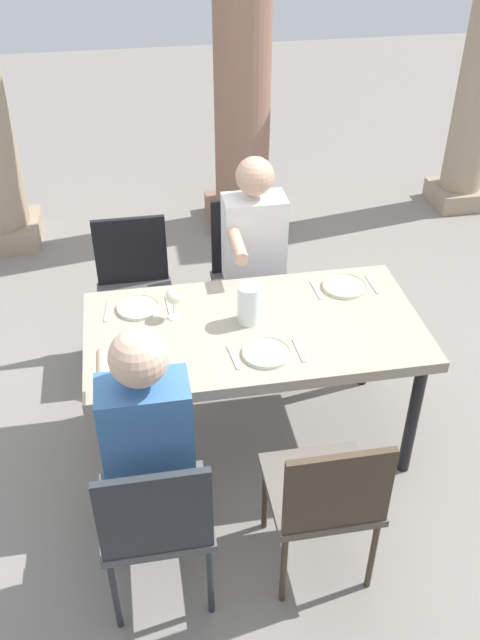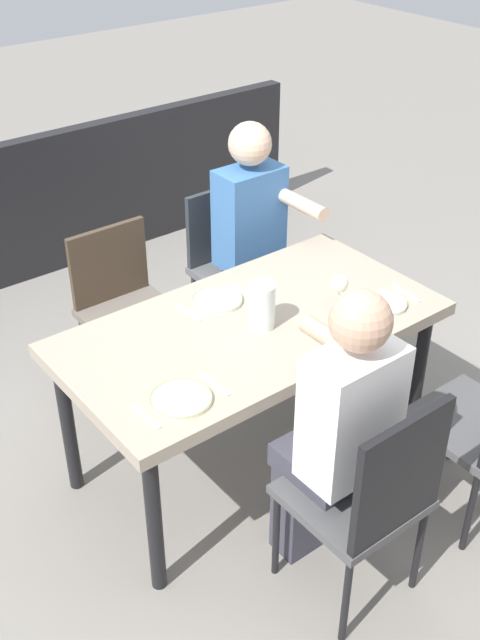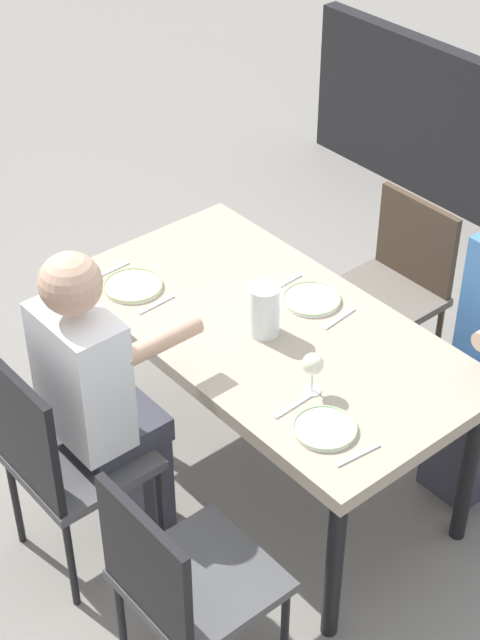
% 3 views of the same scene
% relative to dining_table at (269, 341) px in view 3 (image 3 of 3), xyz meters
% --- Properties ---
extents(ground_plane, '(16.00, 16.00, 0.00)m').
position_rel_dining_table_xyz_m(ground_plane, '(0.00, 0.00, -0.68)').
color(ground_plane, gray).
extents(dining_table, '(1.60, 0.84, 0.76)m').
position_rel_dining_table_xyz_m(dining_table, '(0.00, 0.00, 0.00)').
color(dining_table, tan).
rests_on(dining_table, ground).
extents(chair_west_north, '(0.44, 0.44, 0.88)m').
position_rel_dining_table_xyz_m(chair_west_north, '(-0.55, 0.84, -0.18)').
color(chair_west_north, '#4F4F50').
rests_on(chair_west_north, ground).
extents(chair_mid_north, '(0.44, 0.44, 0.94)m').
position_rel_dining_table_xyz_m(chair_mid_north, '(0.14, 0.85, -0.15)').
color(chair_mid_north, '#4F4F50').
rests_on(chair_mid_north, ground).
extents(chair_mid_south, '(0.44, 0.44, 0.86)m').
position_rel_dining_table_xyz_m(chair_mid_south, '(0.14, -0.84, -0.18)').
color(chair_mid_south, '#6A6158').
rests_on(chair_mid_south, ground).
extents(diner_man_white, '(0.35, 0.49, 1.29)m').
position_rel_dining_table_xyz_m(diner_man_white, '(0.13, 0.65, 0.01)').
color(diner_man_white, '#3F3F4C').
rests_on(diner_man_white, ground).
extents(plate_0, '(0.21, 0.21, 0.02)m').
position_rel_dining_table_xyz_m(plate_0, '(-0.54, 0.23, 0.08)').
color(plate_0, white).
rests_on(plate_0, dining_table).
extents(wine_glass_0, '(0.07, 0.07, 0.16)m').
position_rel_dining_table_xyz_m(wine_glass_0, '(-0.37, 0.13, 0.19)').
color(wine_glass_0, white).
rests_on(wine_glass_0, dining_table).
extents(fork_0, '(0.04, 0.17, 0.01)m').
position_rel_dining_table_xyz_m(fork_0, '(-0.69, 0.23, 0.08)').
color(fork_0, silver).
rests_on(fork_0, dining_table).
extents(spoon_0, '(0.02, 0.17, 0.01)m').
position_rel_dining_table_xyz_m(spoon_0, '(-0.39, 0.23, 0.08)').
color(spoon_0, silver).
rests_on(spoon_0, dining_table).
extents(plate_1, '(0.22, 0.22, 0.02)m').
position_rel_dining_table_xyz_m(plate_1, '(0.01, -0.22, 0.08)').
color(plate_1, white).
rests_on(plate_1, dining_table).
extents(fork_1, '(0.03, 0.17, 0.01)m').
position_rel_dining_table_xyz_m(fork_1, '(-0.14, -0.22, 0.08)').
color(fork_1, silver).
rests_on(fork_1, dining_table).
extents(spoon_1, '(0.02, 0.17, 0.01)m').
position_rel_dining_table_xyz_m(spoon_1, '(0.16, -0.22, 0.08)').
color(spoon_1, silver).
rests_on(spoon_1, dining_table).
extents(plate_2, '(0.23, 0.23, 0.02)m').
position_rel_dining_table_xyz_m(plate_2, '(0.52, 0.24, 0.08)').
color(plate_2, silver).
rests_on(plate_2, dining_table).
extents(fork_2, '(0.02, 0.17, 0.01)m').
position_rel_dining_table_xyz_m(fork_2, '(0.37, 0.24, 0.08)').
color(fork_2, silver).
rests_on(fork_2, dining_table).
extents(spoon_2, '(0.02, 0.17, 0.01)m').
position_rel_dining_table_xyz_m(spoon_2, '(0.67, 0.24, 0.08)').
color(spoon_2, silver).
rests_on(spoon_2, dining_table).
extents(water_pitcher, '(0.11, 0.11, 0.20)m').
position_rel_dining_table_xyz_m(water_pitcher, '(-0.02, 0.04, 0.16)').
color(water_pitcher, white).
rests_on(water_pitcher, dining_table).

